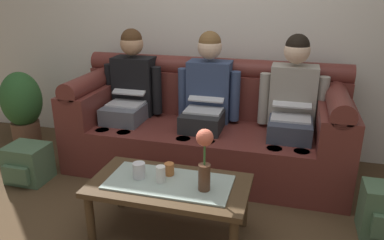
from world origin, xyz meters
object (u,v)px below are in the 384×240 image
object	(u,v)px
flower_vase	(205,156)
cup_near_right	(139,170)
couch	(206,129)
potted_plant	(22,106)
person_middle	(207,98)
backpack_left	(28,164)
coffee_table	(169,189)
cup_far_center	(161,174)
cup_near_left	(169,169)
person_left	(130,92)
person_right	(292,105)

from	to	relation	value
flower_vase	cup_near_right	distance (m)	0.48
couch	potted_plant	distance (m)	1.91
person_middle	potted_plant	xyz separation A→B (m)	(-1.91, -0.02, -0.23)
couch	backpack_left	distance (m)	1.56
coffee_table	cup_far_center	size ratio (longest dim) A/B	9.34
cup_near_right	backpack_left	size ratio (longest dim) A/B	0.32
cup_near_left	backpack_left	world-z (taller)	cup_near_left
person_left	backpack_left	distance (m)	1.07
person_left	cup_far_center	xyz separation A→B (m)	(0.67, -1.06, -0.21)
cup_near_right	cup_far_center	world-z (taller)	cup_far_center
person_middle	potted_plant	bearing A→B (deg)	-179.26
flower_vase	cup_near_left	xyz separation A→B (m)	(-0.27, 0.13, -0.19)
couch	flower_vase	xyz separation A→B (m)	(0.24, -1.08, 0.25)
flower_vase	cup_far_center	world-z (taller)	flower_vase
person_left	backpack_left	world-z (taller)	person_left
coffee_table	flower_vase	bearing A→B (deg)	-9.07
cup_far_center	cup_near_right	bearing A→B (deg)	173.84
potted_plant	person_right	bearing A→B (deg)	0.54
cup_near_right	coffee_table	bearing A→B (deg)	0.70
coffee_table	cup_near_left	distance (m)	0.13
person_left	cup_near_left	distance (m)	1.20
cup_near_left	cup_far_center	size ratio (longest dim) A/B	0.74
flower_vase	cup_far_center	xyz separation A→B (m)	(-0.29, 0.02, -0.17)
person_left	person_middle	xyz separation A→B (m)	(0.72, 0.00, -0.00)
backpack_left	cup_near_right	bearing A→B (deg)	-17.42
couch	coffee_table	bearing A→B (deg)	-90.00
couch	person_right	xyz separation A→B (m)	(0.72, -0.00, 0.29)
person_left	flower_vase	size ratio (longest dim) A/B	3.06
person_left	person_middle	distance (m)	0.72
person_left	cup_near_right	bearing A→B (deg)	-63.48
person_right	cup_far_center	bearing A→B (deg)	-126.13
coffee_table	backpack_left	world-z (taller)	coffee_table
coffee_table	cup_near_right	distance (m)	0.23
person_left	backpack_left	xyz separation A→B (m)	(-0.67, -0.67, -0.50)
flower_vase	cup_near_right	size ratio (longest dim) A/B	3.82
person_left	backpack_left	bearing A→B (deg)	-135.33
potted_plant	cup_near_left	bearing A→B (deg)	-26.12
person_middle	cup_far_center	size ratio (longest dim) A/B	11.11
couch	person_right	bearing A→B (deg)	-0.35
coffee_table	cup_near_left	bearing A→B (deg)	107.46
person_left	cup_near_left	size ratio (longest dim) A/B	15.08
coffee_table	backpack_left	bearing A→B (deg)	165.10
flower_vase	cup_near_right	world-z (taller)	flower_vase
cup_far_center	backpack_left	xyz separation A→B (m)	(-1.35, 0.39, -0.29)
cup_near_left	person_left	bearing A→B (deg)	126.24
cup_near_left	backpack_left	distance (m)	1.42
person_right	potted_plant	distance (m)	2.64
flower_vase	person_right	bearing A→B (deg)	65.89
person_middle	person_right	bearing A→B (deg)	-0.01
person_middle	backpack_left	size ratio (longest dim) A/B	3.69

